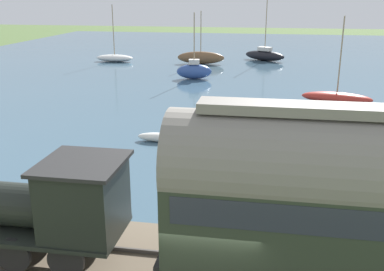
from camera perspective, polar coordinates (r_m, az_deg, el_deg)
The scene contains 10 objects.
harbor_water at distance 53.76m, azimuth 8.52°, elevation 9.07°, with size 80.00×80.00×0.01m.
steam_locomotive at distance 13.08m, azimuth -18.66°, elevation -8.18°, with size 2.25×6.04×3.52m.
passenger_coach at distance 11.43m, azimuth 19.97°, elevation -7.09°, with size 2.55×9.42×4.75m.
sailboat_black at distance 55.95m, azimuth 9.20°, elevation 10.07°, with size 3.89×5.36×8.56m.
sailboat_red at distance 35.08m, azimuth 17.89°, elevation 4.62°, with size 2.48×5.29×6.32m.
sailboat_blue at distance 43.17m, azimuth 0.27°, elevation 8.22°, with size 1.80×3.49×6.15m.
sailboat_white at distance 55.16m, azimuth -9.79°, elevation 9.70°, with size 1.75×4.48×6.58m.
sailboat_brown at distance 52.55m, azimuth 1.12°, elevation 9.87°, with size 1.36×5.46×5.93m.
rowboat_far_out at distance 24.02m, azimuth 14.47°, elevation -1.49°, with size 1.81×2.51×0.40m.
rowboat_mid_harbor at distance 24.86m, azimuth -4.28°, elevation -0.21°, with size 0.76×2.35×0.48m.
Camera 1 is at (-9.90, -1.24, 7.86)m, focal length 42.00 mm.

